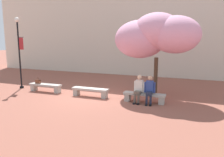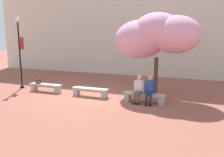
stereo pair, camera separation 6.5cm
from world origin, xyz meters
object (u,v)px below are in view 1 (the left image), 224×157
(stone_bench_near_west, at_px, (90,91))
(person_seated_right, at_px, (150,89))
(cherry_tree_main, at_px, (155,36))
(stone_bench_center, at_px, (144,96))
(handbag, at_px, (38,81))
(lamp_post_with_banner, at_px, (19,47))
(person_seated_left, at_px, (139,88))
(stone_bench_west_end, at_px, (45,86))

(stone_bench_near_west, xyz_separation_m, person_seated_right, (3.12, -0.05, 0.39))
(cherry_tree_main, bearing_deg, stone_bench_center, -92.76)
(stone_bench_near_west, height_order, handbag, handbag)
(lamp_post_with_banner, bearing_deg, person_seated_left, -2.35)
(stone_bench_west_end, bearing_deg, person_seated_right, -0.51)
(stone_bench_west_end, height_order, cherry_tree_main, cherry_tree_main)
(stone_bench_west_end, bearing_deg, cherry_tree_main, 15.65)
(stone_bench_center, xyz_separation_m, handbag, (-6.21, -0.03, 0.27))
(person_seated_left, xyz_separation_m, lamp_post_with_banner, (-7.46, 0.31, 1.82))
(stone_bench_near_west, distance_m, handbag, 3.36)
(lamp_post_with_banner, bearing_deg, stone_bench_center, -1.88)
(stone_bench_center, height_order, person_seated_left, person_seated_left)
(handbag, bearing_deg, stone_bench_center, 0.24)
(person_seated_right, height_order, cherry_tree_main, cherry_tree_main)
(stone_bench_near_west, height_order, person_seated_right, person_seated_right)
(stone_bench_near_west, height_order, cherry_tree_main, cherry_tree_main)
(stone_bench_center, relative_size, lamp_post_with_banner, 0.47)
(person_seated_left, height_order, cherry_tree_main, cherry_tree_main)
(stone_bench_west_end, relative_size, stone_bench_center, 1.00)
(stone_bench_center, height_order, person_seated_right, person_seated_right)
(stone_bench_near_west, relative_size, cherry_tree_main, 0.45)
(stone_bench_west_end, height_order, person_seated_left, person_seated_left)
(stone_bench_west_end, xyz_separation_m, person_seated_left, (5.47, -0.05, 0.39))
(cherry_tree_main, bearing_deg, handbag, -165.28)
(person_seated_left, relative_size, handbag, 3.81)
(stone_bench_center, bearing_deg, lamp_post_with_banner, 178.12)
(stone_bench_near_west, relative_size, stone_bench_center, 1.00)
(person_seated_right, bearing_deg, lamp_post_with_banner, 177.80)
(stone_bench_center, bearing_deg, stone_bench_near_west, 180.00)
(stone_bench_west_end, distance_m, cherry_tree_main, 6.65)
(stone_bench_center, xyz_separation_m, lamp_post_with_banner, (-7.72, 0.25, 2.22))
(stone_bench_center, height_order, lamp_post_with_banner, lamp_post_with_banner)
(stone_bench_west_end, relative_size, person_seated_right, 1.53)
(person_seated_right, bearing_deg, person_seated_left, -179.95)
(stone_bench_west_end, height_order, stone_bench_near_west, same)
(stone_bench_west_end, distance_m, handbag, 0.56)
(stone_bench_near_west, relative_size, person_seated_right, 1.53)
(stone_bench_west_end, height_order, handbag, handbag)
(stone_bench_west_end, xyz_separation_m, cherry_tree_main, (5.80, 1.62, 2.82))
(person_seated_right, height_order, lamp_post_with_banner, lamp_post_with_banner)
(person_seated_right, relative_size, cherry_tree_main, 0.29)
(stone_bench_near_west, distance_m, person_seated_left, 2.64)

